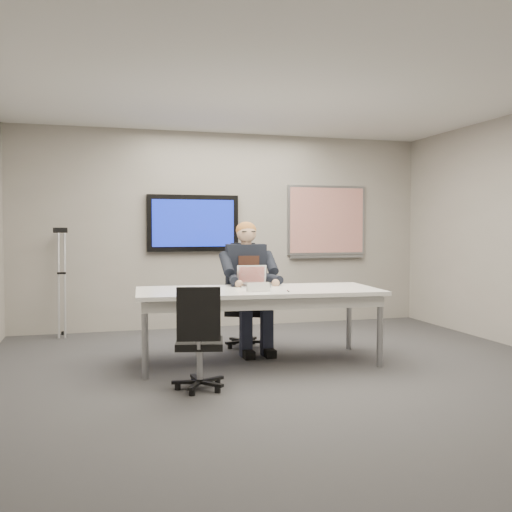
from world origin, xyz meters
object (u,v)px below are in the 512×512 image
object	(u,v)px
seated_person	(250,299)
laptop	(254,281)
conference_table	(258,297)
office_chair_far	(246,321)
office_chair_near	(199,358)

from	to	relation	value
seated_person	laptop	bearing A→B (deg)	-90.52
conference_table	laptop	distance (m)	0.31
office_chair_far	seated_person	xyz separation A→B (m)	(-0.02, -0.26, 0.30)
office_chair_near	office_chair_far	bearing A→B (deg)	-104.78
conference_table	seated_person	size ratio (longest dim) A/B	1.73
seated_person	laptop	size ratio (longest dim) A/B	4.20
office_chair_near	seated_person	bearing A→B (deg)	-108.24
office_chair_far	office_chair_near	xyz separation A→B (m)	(-0.87, -1.71, -0.01)
seated_person	conference_table	bearing A→B (deg)	-89.19
seated_person	laptop	world-z (taller)	seated_person
conference_table	office_chair_far	world-z (taller)	office_chair_far
laptop	seated_person	bearing A→B (deg)	91.08
office_chair_far	office_chair_near	distance (m)	1.92
conference_table	laptop	world-z (taller)	laptop
conference_table	office_chair_near	xyz separation A→B (m)	(-0.79, -0.88, -0.40)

